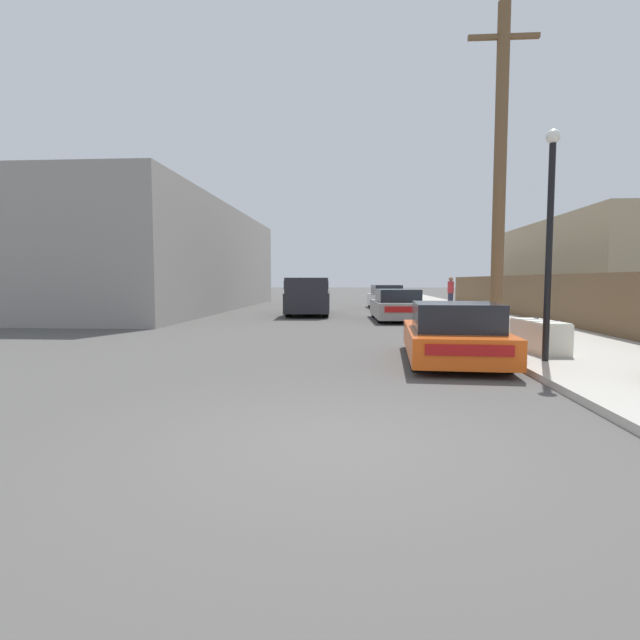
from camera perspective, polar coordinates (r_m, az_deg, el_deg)
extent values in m
plane|color=#4F4C49|center=(5.09, 1.56, -14.32)|extent=(220.00, 220.00, 0.00)
cube|color=#ADA89E|center=(28.81, 14.27, 1.26)|extent=(4.20, 63.00, 0.12)
cube|color=silver|center=(11.72, 23.75, -1.75)|extent=(0.75, 1.77, 0.64)
cube|color=white|center=(11.69, 23.80, -0.12)|extent=(0.72, 1.69, 0.03)
cube|color=#333335|center=(12.24, 23.47, 0.22)|extent=(0.05, 0.20, 0.02)
cube|color=gray|center=(11.94, 23.25, 0.08)|extent=(0.62, 0.12, 0.01)
cube|color=gray|center=(11.46, 24.34, -0.13)|extent=(0.62, 0.12, 0.01)
cube|color=#E05114|center=(10.58, 14.90, -2.31)|extent=(2.08, 4.22, 0.53)
cube|color=black|center=(10.16, 15.22, 0.41)|extent=(1.69, 2.07, 0.53)
cube|color=#B21414|center=(8.53, 16.69, -3.34)|extent=(1.43, 0.12, 0.19)
cylinder|color=black|center=(11.78, 10.25, -1.97)|extent=(0.24, 0.66, 0.65)
cylinder|color=black|center=(11.97, 17.89, -2.02)|extent=(0.24, 0.66, 0.65)
cylinder|color=black|center=(9.25, 11.00, -3.76)|extent=(0.24, 0.66, 0.65)
cylinder|color=black|center=(9.49, 20.66, -3.77)|extent=(0.24, 0.66, 0.65)
cube|color=gray|center=(20.87, 8.74, 1.27)|extent=(2.05, 4.73, 0.63)
cube|color=black|center=(20.66, 8.83, 2.81)|extent=(1.71, 2.67, 0.50)
cube|color=#B21414|center=(18.54, 9.63, 1.19)|extent=(1.45, 0.09, 0.22)
cylinder|color=black|center=(22.23, 6.21, 1.16)|extent=(0.23, 0.68, 0.67)
cylinder|color=black|center=(22.41, 10.35, 1.14)|extent=(0.23, 0.68, 0.67)
cylinder|color=black|center=(19.36, 6.88, 0.65)|extent=(0.23, 0.68, 0.67)
cylinder|color=black|center=(19.57, 11.61, 0.63)|extent=(0.23, 0.68, 0.67)
cube|color=silver|center=(29.49, 7.52, 2.26)|extent=(2.12, 4.57, 0.69)
cube|color=black|center=(29.29, 7.58, 3.46)|extent=(1.72, 2.60, 0.54)
cube|color=#B21414|center=(27.27, 8.16, 2.33)|extent=(1.39, 0.14, 0.24)
cylinder|color=black|center=(30.77, 5.75, 2.04)|extent=(0.25, 0.63, 0.62)
cylinder|color=black|center=(30.97, 8.59, 2.03)|extent=(0.25, 0.63, 0.62)
cylinder|color=black|center=(28.03, 6.34, 1.80)|extent=(0.25, 0.63, 0.62)
cylinder|color=black|center=(28.25, 9.44, 1.78)|extent=(0.25, 0.63, 0.62)
cube|color=#232328|center=(24.00, -1.28, 2.15)|extent=(2.25, 5.59, 0.87)
cube|color=#232328|center=(22.47, -1.45, 3.97)|extent=(1.98, 2.56, 0.69)
cube|color=black|center=(22.47, -1.45, 4.02)|extent=(2.02, 2.51, 0.38)
cylinder|color=black|center=(22.29, 0.66, 1.35)|extent=(0.30, 0.81, 0.80)
cylinder|color=black|center=(22.37, -3.60, 1.35)|extent=(0.30, 0.81, 0.80)
cylinder|color=black|center=(25.69, 0.75, 1.77)|extent=(0.30, 0.81, 0.80)
cylinder|color=black|center=(25.76, -2.95, 1.78)|extent=(0.30, 0.81, 0.80)
cylinder|color=brown|center=(14.41, 19.86, 15.44)|extent=(0.32, 0.32, 8.63)
cube|color=brown|center=(15.46, 20.26, 28.09)|extent=(1.80, 0.12, 0.12)
cylinder|color=black|center=(10.33, 24.69, 6.86)|extent=(0.12, 0.12, 4.03)
sphere|color=white|center=(10.65, 25.10, 18.48)|extent=(0.26, 0.26, 0.26)
cube|color=brown|center=(21.68, 23.06, 2.46)|extent=(0.08, 30.39, 1.74)
cube|color=gray|center=(29.73, -16.17, 6.67)|extent=(7.00, 23.15, 5.66)
cube|color=tan|center=(29.95, 29.12, 5.37)|extent=(6.00, 14.59, 4.74)
cylinder|color=#282D42|center=(28.70, 14.68, 2.18)|extent=(0.28, 0.28, 0.82)
cylinder|color=#B72D33|center=(28.68, 14.71, 3.65)|extent=(0.34, 0.34, 0.65)
sphere|color=#8C664C|center=(28.68, 14.73, 4.55)|extent=(0.25, 0.25, 0.25)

